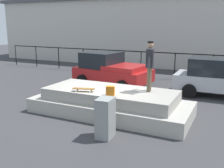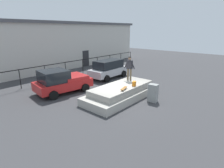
{
  "view_description": "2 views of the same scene",
  "coord_description": "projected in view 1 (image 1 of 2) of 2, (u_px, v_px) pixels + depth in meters",
  "views": [
    {
      "loc": [
        4.5,
        -8.6,
        3.29
      ],
      "look_at": [
        -0.14,
        0.97,
        0.83
      ],
      "focal_mm": 41.75,
      "sensor_mm": 36.0,
      "label": 1
    },
    {
      "loc": [
        -9.22,
        -7.55,
        4.64
      ],
      "look_at": [
        0.43,
        0.7,
        0.82
      ],
      "focal_mm": 29.39,
      "sensor_mm": 36.0,
      "label": 2
    }
  ],
  "objects": [
    {
      "name": "skateboarder",
      "position": [
        150.0,
        63.0,
        9.12
      ],
      "size": [
        0.32,
        0.88,
        1.77
      ],
      "color": "brown",
      "rests_on": "concrete_ledge"
    },
    {
      "name": "skateboard",
      "position": [
        84.0,
        89.0,
        9.27
      ],
      "size": [
        0.81,
        0.42,
        0.12
      ],
      "color": "brown",
      "rests_on": "concrete_ledge"
    },
    {
      "name": "concrete_ledge",
      "position": [
        110.0,
        103.0,
        9.72
      ],
      "size": [
        5.92,
        2.45,
        0.94
      ],
      "color": "#ADA89E",
      "rests_on": "ground_plane"
    },
    {
      "name": "utility_box",
      "position": [
        105.0,
        118.0,
        7.62
      ],
      "size": [
        0.49,
        0.63,
        1.2
      ],
      "primitive_type": "cube",
      "rotation": [
        0.0,
        0.0,
        0.08
      ],
      "color": "gray",
      "rests_on": "ground_plane"
    },
    {
      "name": "backpack",
      "position": [
        110.0,
        91.0,
        8.76
      ],
      "size": [
        0.33,
        0.27,
        0.32
      ],
      "primitive_type": "cube",
      "rotation": [
        0.0,
        0.0,
        0.29
      ],
      "color": "orange",
      "rests_on": "concrete_ledge"
    },
    {
      "name": "ground_plane",
      "position": [
        104.0,
        110.0,
        10.19
      ],
      "size": [
        60.0,
        60.0,
        0.0
      ],
      "primitive_type": "plane",
      "color": "#38383A"
    },
    {
      "name": "warehouse_building",
      "position": [
        183.0,
        30.0,
        22.43
      ],
      "size": [
        32.98,
        9.1,
        5.5
      ],
      "color": "beige",
      "rests_on": "ground_plane"
    },
    {
      "name": "fence_row",
      "position": [
        158.0,
        59.0,
        16.26
      ],
      "size": [
        24.06,
        0.06,
        1.6
      ],
      "color": "black",
      "rests_on": "ground_plane"
    },
    {
      "name": "car_red_pickup_near",
      "position": [
        110.0,
        69.0,
        14.12
      ],
      "size": [
        4.34,
        2.7,
        1.8
      ],
      "color": "#B21E1E",
      "rests_on": "ground_plane"
    },
    {
      "name": "car_silver_hatchback_mid",
      "position": [
        222.0,
        77.0,
        11.95
      ],
      "size": [
        4.15,
        2.04,
        1.76
      ],
      "color": "#B7B7BC",
      "rests_on": "ground_plane"
    }
  ]
}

